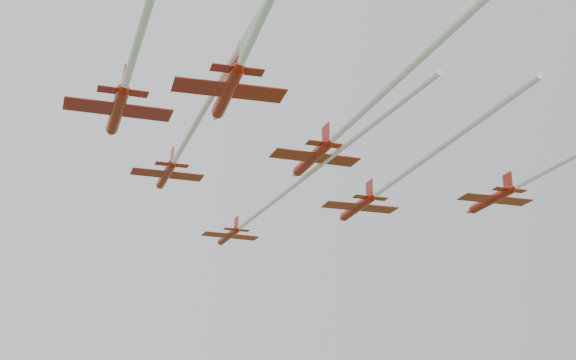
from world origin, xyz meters
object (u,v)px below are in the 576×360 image
object	(u,v)px
jet_row2_left	(186,141)
jet_row4_left	(263,15)
jet_row2_right	(387,186)
jet_row3_mid	(365,109)
jet_row3_left	(134,54)
jet_lead	(270,204)

from	to	relation	value
jet_row2_left	jet_row4_left	size ratio (longest dim) A/B	0.87
jet_row2_right	jet_row3_mid	xyz separation A→B (m)	(-10.82, -16.56, 0.86)
jet_row3_left	jet_row4_left	bearing A→B (deg)	-54.33
jet_row2_left	jet_row3_left	bearing A→B (deg)	-113.77
jet_lead	jet_row2_right	world-z (taller)	jet_lead
jet_row2_left	jet_row2_right	size ratio (longest dim) A/B	1.12
jet_lead	jet_row2_left	distance (m)	19.40
jet_row4_left	jet_lead	bearing A→B (deg)	75.63
jet_lead	jet_row4_left	world-z (taller)	jet_row4_left
jet_row2_right	jet_row3_left	world-z (taller)	jet_row3_left
jet_row4_left	jet_row3_mid	bearing A→B (deg)	46.49
jet_lead	jet_row4_left	bearing A→B (deg)	-111.02
jet_lead	jet_row3_left	distance (m)	38.22
jet_row2_left	jet_row3_left	world-z (taller)	jet_row3_left
jet_lead	jet_row4_left	distance (m)	44.65
jet_lead	jet_row2_left	bearing A→B (deg)	-136.99
jet_lead	jet_row2_left	world-z (taller)	jet_row2_left
jet_row4_left	jet_row3_left	bearing A→B (deg)	128.55
jet_lead	jet_row3_mid	size ratio (longest dim) A/B	1.08
jet_row2_right	jet_row4_left	bearing A→B (deg)	-127.55
jet_row2_right	jet_row3_mid	distance (m)	19.80
jet_lead	jet_row2_right	size ratio (longest dim) A/B	1.38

